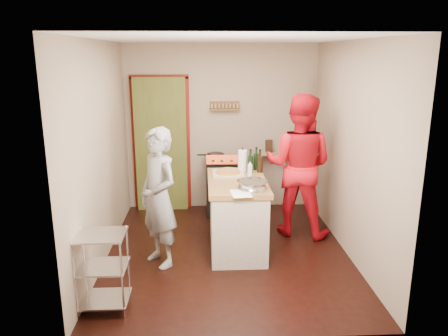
{
  "coord_description": "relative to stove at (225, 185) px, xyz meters",
  "views": [
    {
      "loc": [
        -0.29,
        -5.08,
        2.45
      ],
      "look_at": [
        -0.04,
        0.0,
        1.1
      ],
      "focal_mm": 35.0,
      "sensor_mm": 36.0,
      "label": 1
    }
  ],
  "objects": [
    {
      "name": "floor",
      "position": [
        -0.05,
        -1.42,
        -0.45
      ],
      "size": [
        3.5,
        3.5,
        0.0
      ],
      "primitive_type": "plane",
      "color": "black",
      "rests_on": "ground"
    },
    {
      "name": "back_wall",
      "position": [
        -0.69,
        0.36,
        0.68
      ],
      "size": [
        3.0,
        0.44,
        2.6
      ],
      "color": "gray",
      "rests_on": "ground"
    },
    {
      "name": "left_wall",
      "position": [
        -1.55,
        -1.42,
        0.85
      ],
      "size": [
        0.04,
        3.5,
        2.6
      ],
      "primitive_type": "cube",
      "color": "gray",
      "rests_on": "ground"
    },
    {
      "name": "right_wall",
      "position": [
        1.45,
        -1.42,
        0.85
      ],
      "size": [
        0.04,
        3.5,
        2.6
      ],
      "primitive_type": "cube",
      "color": "gray",
      "rests_on": "ground"
    },
    {
      "name": "ceiling",
      "position": [
        -0.05,
        -1.42,
        2.16
      ],
      "size": [
        3.0,
        3.5,
        0.02
      ],
      "primitive_type": "cube",
      "color": "white",
      "rests_on": "back_wall"
    },
    {
      "name": "stove",
      "position": [
        0.0,
        0.0,
        0.0
      ],
      "size": [
        0.6,
        0.63,
        1.0
      ],
      "color": "black",
      "rests_on": "ground"
    },
    {
      "name": "wire_shelving",
      "position": [
        -1.33,
        -2.62,
        -0.01
      ],
      "size": [
        0.48,
        0.4,
        0.8
      ],
      "color": "silver",
      "rests_on": "ground"
    },
    {
      "name": "island",
      "position": [
        0.08,
        -1.32,
        0.04
      ],
      "size": [
        0.73,
        1.31,
        1.23
      ],
      "color": "beige",
      "rests_on": "ground"
    },
    {
      "name": "person_stripe",
      "position": [
        -0.86,
        -1.67,
        0.37
      ],
      "size": [
        0.68,
        0.72,
        1.65
      ],
      "primitive_type": "imported",
      "rotation": [
        0.0,
        0.0,
        -0.91
      ],
      "color": "silver",
      "rests_on": "ground"
    },
    {
      "name": "person_red",
      "position": [
        0.95,
        -0.83,
        0.52
      ],
      "size": [
        1.16,
        1.06,
        1.94
      ],
      "primitive_type": "imported",
      "rotation": [
        0.0,
        0.0,
        2.71
      ],
      "color": "red",
      "rests_on": "ground"
    }
  ]
}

